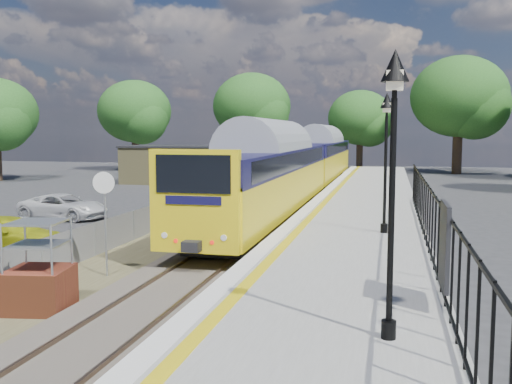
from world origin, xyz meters
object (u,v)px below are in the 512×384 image
(brick_plinth, at_px, (39,268))
(victorian_lamp_north, at_px, (386,130))
(victorian_lamp_south, at_px, (394,128))
(speed_sign, at_px, (105,205))
(car_white, at_px, (64,207))
(train, at_px, (302,162))
(car_yellow, at_px, (11,234))

(brick_plinth, bearing_deg, victorian_lamp_north, 44.40)
(victorian_lamp_south, distance_m, brick_plinth, 8.95)
(victorian_lamp_south, xyz_separation_m, victorian_lamp_north, (-0.20, 10.00, 0.00))
(speed_sign, bearing_deg, car_white, 114.54)
(brick_plinth, bearing_deg, car_white, 119.91)
(brick_plinth, bearing_deg, train, 84.12)
(brick_plinth, bearing_deg, car_yellow, 130.93)
(train, xyz_separation_m, car_white, (-10.05, -11.13, -1.73))
(car_yellow, bearing_deg, speed_sign, -112.32)
(car_yellow, distance_m, car_white, 7.47)
(victorian_lamp_south, distance_m, speed_sign, 9.99)
(victorian_lamp_north, relative_size, car_yellow, 1.13)
(speed_sign, distance_m, car_yellow, 6.12)
(speed_sign, bearing_deg, brick_plinth, -102.81)
(victorian_lamp_north, height_order, car_yellow, victorian_lamp_north)
(victorian_lamp_north, bearing_deg, victorian_lamp_south, -88.85)
(victorian_lamp_north, height_order, car_white, victorian_lamp_north)
(car_yellow, bearing_deg, victorian_lamp_north, -77.10)
(victorian_lamp_south, bearing_deg, car_yellow, 147.62)
(victorian_lamp_north, bearing_deg, train, 107.69)
(train, bearing_deg, speed_sign, -96.78)
(speed_sign, bearing_deg, victorian_lamp_south, -47.75)
(train, relative_size, brick_plinth, 18.56)
(brick_plinth, xyz_separation_m, car_yellow, (-5.22, 6.02, -0.46))
(victorian_lamp_south, distance_m, car_white, 22.25)
(car_white, bearing_deg, victorian_lamp_south, -129.20)
(brick_plinth, height_order, car_white, brick_plinth)
(speed_sign, bearing_deg, train, 70.41)
(car_white, bearing_deg, car_yellow, -156.18)
(speed_sign, bearing_deg, car_yellow, 139.05)
(victorian_lamp_north, relative_size, speed_sign, 1.48)
(train, distance_m, speed_sign, 21.18)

